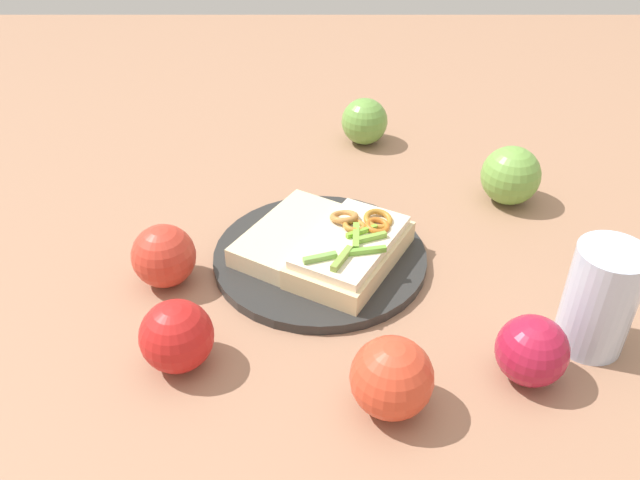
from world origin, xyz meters
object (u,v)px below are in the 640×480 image
apple_1 (177,336)px  drinking_glass (600,299)px  apple_5 (164,256)px  apple_2 (532,351)px  apple_4 (511,175)px  plate (320,257)px  sandwich (351,250)px  apple_0 (364,121)px  apple_3 (392,378)px  bread_slice_side (291,235)px

apple_1 → drinking_glass: bearing=4.0°
apple_5 → apple_2: bearing=-21.1°
apple_1 → apple_4: 0.52m
apple_4 → plate: bearing=-152.1°
sandwich → drinking_glass: 0.28m
sandwich → apple_0: size_ratio=2.58×
apple_5 → apple_3: bearing=-37.3°
bread_slice_side → drinking_glass: size_ratio=1.30×
bread_slice_side → apple_5: 0.16m
apple_0 → apple_3: apple_3 is taller
sandwich → apple_2: 0.25m
sandwich → apple_4: (0.23, 0.16, 0.01)m
apple_0 → bread_slice_side: bearing=-110.1°
plate → apple_1: apple_1 is taller
apple_5 → drinking_glass: bearing=-12.4°
apple_2 → plate: bearing=137.8°
apple_0 → apple_1: 0.54m
sandwich → apple_4: apple_4 is taller
bread_slice_side → apple_4: size_ratio=1.94×
plate → drinking_glass: drinking_glass is taller
apple_0 → apple_4: size_ratio=0.91×
apple_2 → apple_5: (-0.40, 0.15, 0.00)m
apple_1 → apple_5: size_ratio=1.00×
apple_2 → sandwich: bearing=135.2°
apple_2 → apple_4: 0.34m
apple_0 → apple_2: (0.14, -0.52, -0.00)m
apple_3 → apple_4: (0.20, 0.38, 0.00)m
apple_1 → apple_5: (-0.04, 0.14, -0.00)m
plate → drinking_glass: 0.33m
bread_slice_side → apple_2: (0.25, -0.21, 0.01)m
apple_2 → apple_4: apple_4 is taller
apple_2 → apple_3: size_ratio=0.90×
plate → apple_4: 0.31m
bread_slice_side → apple_0: (0.11, 0.30, 0.01)m
apple_0 → apple_2: 0.53m
plate → drinking_glass: (0.29, -0.14, 0.06)m
sandwich → bread_slice_side: sandwich is taller
apple_0 → drinking_glass: bearing=-64.9°
plate → sandwich: sandwich is taller
apple_3 → drinking_glass: (0.22, 0.09, 0.02)m
apple_5 → drinking_glass: size_ratio=0.62×
apple_4 → bread_slice_side: bearing=-158.3°
apple_2 → drinking_glass: 0.10m
drinking_glass → plate: bearing=153.8°
apple_0 → plate: bearing=-102.7°
sandwich → apple_5: (-0.22, -0.02, 0.01)m
apple_0 → apple_3: (-0.00, -0.55, 0.00)m
apple_3 → apple_4: size_ratio=0.97×
plate → apple_5: apple_5 is taller
sandwich → drinking_glass: bearing=92.9°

